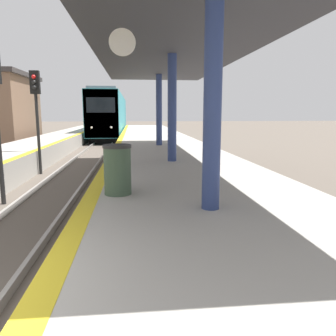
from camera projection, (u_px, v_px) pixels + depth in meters
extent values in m
cube|color=#B2ADA3|center=(282.00, 328.00, 3.08)|extent=(4.65, 80.00, 0.95)
cube|color=yellow|center=(41.00, 295.00, 2.78)|extent=(0.30, 80.00, 0.00)
cube|color=black|center=(112.00, 133.00, 36.88)|extent=(2.28, 21.42, 0.55)
cube|color=teal|center=(111.00, 114.00, 36.52)|extent=(2.68, 23.80, 3.77)
cube|color=#E54C19|center=(101.00, 114.00, 24.92)|extent=(2.62, 0.16, 3.69)
cube|color=black|center=(101.00, 105.00, 24.75)|extent=(2.14, 0.06, 1.13)
cube|color=slate|center=(111.00, 95.00, 36.19)|extent=(2.28, 22.61, 0.24)
sphere|color=white|center=(92.00, 128.00, 24.96)|extent=(0.18, 0.18, 0.18)
sphere|color=white|center=(111.00, 127.00, 25.11)|extent=(0.18, 0.18, 0.18)
cylinder|color=black|center=(38.00, 135.00, 13.26)|extent=(0.12, 0.12, 3.23)
cube|color=black|center=(35.00, 82.00, 12.92)|extent=(0.36, 0.20, 0.90)
sphere|color=red|center=(34.00, 77.00, 12.75)|extent=(0.16, 0.16, 0.16)
sphere|color=black|center=(34.00, 82.00, 12.79)|extent=(0.16, 0.16, 0.16)
sphere|color=black|center=(34.00, 87.00, 12.82)|extent=(0.16, 0.16, 0.16)
cylinder|color=navy|center=(213.00, 104.00, 5.05)|extent=(0.28, 0.28, 3.34)
cylinder|color=navy|center=(172.00, 109.00, 10.35)|extent=(0.28, 0.28, 3.34)
cylinder|color=navy|center=(159.00, 110.00, 15.64)|extent=(0.28, 0.28, 3.34)
cube|color=#2D2D33|center=(172.00, 50.00, 10.05)|extent=(4.75, 16.19, 0.20)
cylinder|color=white|center=(122.00, 42.00, 6.81)|extent=(0.56, 0.04, 0.56)
cylinder|color=#384C38|center=(118.00, 171.00, 6.21)|extent=(0.51, 0.51, 0.89)
cylinder|color=#262626|center=(117.00, 146.00, 6.13)|extent=(0.54, 0.54, 0.06)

